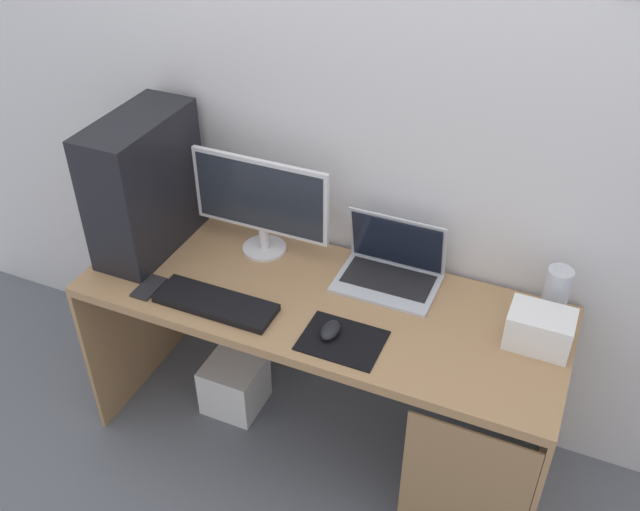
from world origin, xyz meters
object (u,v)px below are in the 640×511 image
Objects in this scene: monitor at (261,202)px; cell_phone at (149,287)px; subwoofer at (235,384)px; laptop at (390,269)px; pc_tower at (144,184)px; speaker at (556,293)px; projector at (540,329)px; mouse_left at (330,330)px; keyboard at (216,303)px.

monitor is 4.03× the size of cell_phone.
monitor reaches higher than subwoofer.
monitor is at bearing 53.97° from cell_phone.
laptop is (0.49, 0.02, -0.16)m from monitor.
cell_phone is (0.14, -0.24, -0.25)m from pc_tower.
projector is (-0.02, -0.16, -0.03)m from speaker.
pc_tower is at bearing -163.30° from monitor.
monitor reaches higher than mouse_left.
subwoofer is (-0.09, -0.15, -0.82)m from monitor.
laptop reaches higher than speaker.
pc_tower is 0.93m from laptop.
keyboard is (-0.00, -0.35, -0.20)m from monitor.
mouse_left is 0.67m from cell_phone.
keyboard is 0.66m from subwoofer.
speaker is (1.45, 0.18, -0.16)m from pc_tower.
cell_phone is at bearing -177.31° from mouse_left.
pc_tower is at bearing -173.08° from speaker.
speaker is 0.16m from projector.
speaker is at bearing 3.24° from laptop.
projector is 1.31m from cell_phone.
monitor is 0.84m from subwoofer.
pc_tower is 2.29× the size of subwoofer.
keyboard is 0.26m from cell_phone.
pc_tower reaches higher than keyboard.
pc_tower reaches higher than cell_phone.
laptop is at bearing 166.45° from projector.
monitor is 1.49× the size of laptop.
cell_phone is (-0.75, -0.38, -0.04)m from laptop.
cell_phone is at bearing -59.32° from pc_tower.
laptop is at bearing 27.01° from cell_phone.
subwoofer is (-1.11, -0.04, -0.67)m from projector.
pc_tower is at bearing 165.69° from mouse_left.
mouse_left reaches higher than cell_phone.
pc_tower is at bearing 174.93° from subwoofer.
speaker is 1.44× the size of cell_phone.
laptop is 0.85m from cell_phone.
keyboard is (0.40, -0.23, -0.24)m from pc_tower.
monitor is at bearing -177.32° from laptop.
pc_tower is at bearing 120.68° from cell_phone.
monitor is 1.05m from speaker.
cell_phone is (-0.26, -0.36, -0.21)m from monitor.
speaker is 1.95× the size of mouse_left.
speaker is 0.74m from mouse_left.
projector is (1.02, -0.11, -0.15)m from monitor.
pc_tower reaches higher than projector.
subwoofer is at bearing 160.21° from mouse_left.
pc_tower is at bearing -170.84° from laptop.
projector reaches higher than cell_phone.
pc_tower is 0.92m from subwoofer.
monitor is 2.33× the size of subwoofer.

